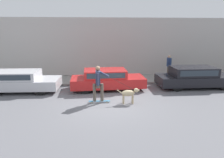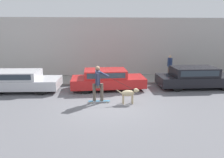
# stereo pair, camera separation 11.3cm
# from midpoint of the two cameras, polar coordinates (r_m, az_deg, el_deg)

# --- Properties ---
(ground_plane) EXTENTS (36.00, 36.00, 0.00)m
(ground_plane) POSITION_cam_midpoint_polar(r_m,az_deg,el_deg) (9.55, -1.77, -7.05)
(ground_plane) COLOR slate
(back_wall) EXTENTS (32.00, 0.30, 4.27)m
(back_wall) POSITION_cam_midpoint_polar(r_m,az_deg,el_deg) (14.94, -3.00, 8.96)
(back_wall) COLOR #B2ADA8
(back_wall) RESTS_ON ground_plane
(sidewalk_curb) EXTENTS (30.00, 2.46, 0.11)m
(sidewalk_curb) POSITION_cam_midpoint_polar(r_m,az_deg,el_deg) (13.90, -2.72, -0.11)
(sidewalk_curb) COLOR gray
(sidewalk_curb) RESTS_ON ground_plane
(parked_car_0) EXTENTS (4.58, 1.88, 1.18)m
(parked_car_0) POSITION_cam_midpoint_polar(r_m,az_deg,el_deg) (12.47, -25.61, -0.54)
(parked_car_0) COLOR black
(parked_car_0) RESTS_ON ground_plane
(parked_car_1) EXTENTS (4.29, 1.81, 1.19)m
(parked_car_1) POSITION_cam_midpoint_polar(r_m,az_deg,el_deg) (11.64, -1.68, -0.13)
(parked_car_1) COLOR black
(parked_car_1) RESTS_ON ground_plane
(parked_car_2) EXTENTS (4.59, 1.69, 1.26)m
(parked_car_2) POSITION_cam_midpoint_polar(r_m,az_deg,el_deg) (13.02, 22.31, 0.45)
(parked_car_2) COLOR black
(parked_car_2) RESTS_ON ground_plane
(dog) EXTENTS (1.07, 0.30, 0.75)m
(dog) POSITION_cam_midpoint_polar(r_m,az_deg,el_deg) (9.44, 4.59, -4.12)
(dog) COLOR tan
(dog) RESTS_ON ground_plane
(skateboarder) EXTENTS (2.25, 0.63, 1.79)m
(skateboarder) POSITION_cam_midpoint_polar(r_m,az_deg,el_deg) (9.39, -4.28, -0.92)
(skateboarder) COLOR beige
(skateboarder) RESTS_ON ground_plane
(pedestrian_with_bag) EXTENTS (0.23, 0.73, 1.61)m
(pedestrian_with_bag) POSITION_cam_midpoint_polar(r_m,az_deg,el_deg) (14.42, 15.73, 3.70)
(pedestrian_with_bag) COLOR brown
(pedestrian_with_bag) RESTS_ON sidewalk_curb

